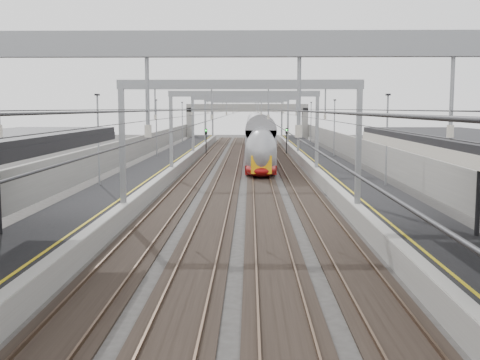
{
  "coord_description": "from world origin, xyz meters",
  "views": [
    {
      "loc": [
        0.54,
        -9.98,
        6.1
      ],
      "look_at": [
        0.0,
        22.02,
        2.28
      ],
      "focal_mm": 45.0,
      "sensor_mm": 36.0,
      "label": 1
    }
  ],
  "objects": [
    {
      "name": "signal_red_far",
      "position": [
        5.4,
        70.36,
        2.42
      ],
      "size": [
        0.32,
        0.32,
        3.48
      ],
      "color": "black",
      "rests_on": "ground"
    },
    {
      "name": "train",
      "position": [
        1.5,
        64.67,
        2.18
      ],
      "size": [
        2.82,
        51.35,
        4.45
      ],
      "color": "maroon",
      "rests_on": "ground"
    },
    {
      "name": "wall_right",
      "position": [
        11.2,
        45.0,
        1.6
      ],
      "size": [
        0.3,
        120.0,
        3.2
      ],
      "primitive_type": "cube",
      "color": "gray",
      "rests_on": "ground"
    },
    {
      "name": "signal_green",
      "position": [
        -5.2,
        68.21,
        2.42
      ],
      "size": [
        0.32,
        0.32,
        3.48
      ],
      "color": "black",
      "rests_on": "ground"
    },
    {
      "name": "overhead_line",
      "position": [
        0.0,
        51.62,
        6.14
      ],
      "size": [
        13.0,
        140.0,
        6.6
      ],
      "color": "gray",
      "rests_on": "platform_left"
    },
    {
      "name": "platform_left",
      "position": [
        -8.0,
        45.0,
        0.5
      ],
      "size": [
        4.0,
        120.0,
        1.0
      ],
      "primitive_type": "cube",
      "color": "black",
      "rests_on": "ground"
    },
    {
      "name": "platform_right",
      "position": [
        8.0,
        45.0,
        0.5
      ],
      "size": [
        4.0,
        120.0,
        1.0
      ],
      "primitive_type": "cube",
      "color": "black",
      "rests_on": "ground"
    },
    {
      "name": "tracks",
      "position": [
        0.0,
        45.0,
        0.05
      ],
      "size": [
        11.4,
        140.0,
        0.2
      ],
      "color": "black",
      "rests_on": "ground"
    },
    {
      "name": "signal_red_near",
      "position": [
        3.2,
        63.25,
        2.42
      ],
      "size": [
        0.32,
        0.32,
        3.48
      ],
      "color": "black",
      "rests_on": "ground"
    },
    {
      "name": "wall_left",
      "position": [
        -11.2,
        45.0,
        1.6
      ],
      "size": [
        0.3,
        120.0,
        3.2
      ],
      "primitive_type": "cube",
      "color": "gray",
      "rests_on": "ground"
    },
    {
      "name": "overbridge",
      "position": [
        0.0,
        100.0,
        5.31
      ],
      "size": [
        22.0,
        2.2,
        6.9
      ],
      "color": "gray",
      "rests_on": "ground"
    }
  ]
}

